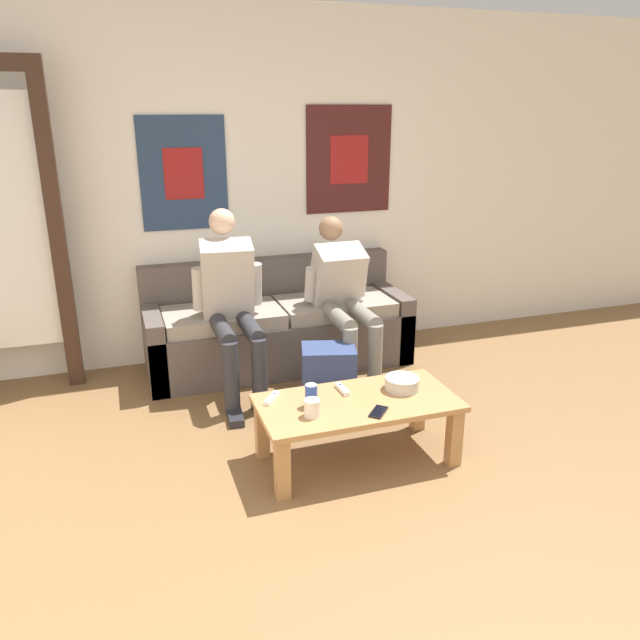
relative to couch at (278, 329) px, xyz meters
name	(u,v)px	position (x,y,z in m)	size (l,w,h in m)	color
ground_plane	(405,622)	(-0.21, -2.60, -0.27)	(18.00, 18.00, 0.00)	brown
wall_back	(236,189)	(-0.20, 0.34, 1.00)	(10.00, 0.07, 2.55)	white
couch	(278,329)	(0.00, 0.00, 0.00)	(1.93, 0.68, 0.76)	#564C47
coffee_table	(357,411)	(0.05, -1.47, 0.02)	(1.07, 0.53, 0.36)	#B27F4C
person_seated_adult	(231,299)	(-0.40, -0.35, 0.38)	(0.47, 0.86, 1.21)	#2D2D33
person_seated_teen	(343,294)	(0.39, -0.34, 0.33)	(0.47, 0.92, 1.11)	gray
backpack	(329,378)	(0.13, -0.79, -0.08)	(0.40, 0.36, 0.40)	navy
ceramic_bowl	(402,383)	(0.33, -1.42, 0.13)	(0.20, 0.20, 0.08)	#B7B2A8
pillar_candle	(312,408)	(-0.24, -1.56, 0.13)	(0.08, 0.08, 0.10)	silver
drink_can_blue	(312,395)	(-0.20, -1.45, 0.15)	(0.07, 0.07, 0.12)	#28479E
game_controller_near_left	(342,389)	(0.01, -1.33, 0.10)	(0.04, 0.15, 0.03)	white
game_controller_near_right	(272,398)	(-0.38, -1.32, 0.10)	(0.12, 0.13, 0.03)	white
cell_phone	(378,412)	(0.10, -1.63, 0.09)	(0.14, 0.15, 0.01)	black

